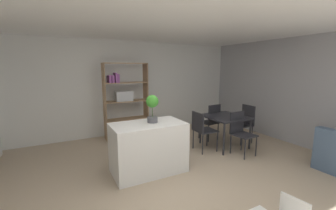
{
  "coord_description": "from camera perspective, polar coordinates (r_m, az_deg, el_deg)",
  "views": [
    {
      "loc": [
        -1.66,
        -2.87,
        1.89
      ],
      "look_at": [
        0.28,
        0.87,
        1.15
      ],
      "focal_mm": 22.96,
      "sensor_mm": 36.0,
      "label": 1
    }
  ],
  "objects": [
    {
      "name": "ground_plane",
      "position": [
        3.81,
        2.47,
        -19.76
      ],
      "size": [
        9.76,
        9.76,
        0.0
      ],
      "primitive_type": "plane",
      "color": "tan"
    },
    {
      "name": "dining_chair_island_side",
      "position": [
        4.93,
        8.94,
        -5.97
      ],
      "size": [
        0.47,
        0.48,
        0.9
      ],
      "rotation": [
        0.0,
        0.0,
        1.52
      ],
      "color": "#232328",
      "rests_on": "ground_plane"
    },
    {
      "name": "open_bookshelf",
      "position": [
        5.83,
        -11.71,
        1.36
      ],
      "size": [
        1.15,
        0.36,
        2.01
      ],
      "color": "#997551",
      "rests_on": "ground_plane"
    },
    {
      "name": "right_partition_gray",
      "position": [
        5.95,
        33.45,
        2.68
      ],
      "size": [
        0.06,
        6.25,
        2.62
      ],
      "primitive_type": "cube",
      "color": "#9E9EA3",
      "rests_on": "ground_plane"
    },
    {
      "name": "dining_table",
      "position": [
        5.31,
        14.87,
        -3.69
      ],
      "size": [
        0.91,
        0.97,
        0.75
      ],
      "color": "#232328",
      "rests_on": "ground_plane"
    },
    {
      "name": "ceiling_slab",
      "position": [
        3.4,
        2.83,
        22.8
      ],
      "size": [
        7.09,
        6.25,
        0.06
      ],
      "color": "white",
      "rests_on": "ground_plane"
    },
    {
      "name": "potted_plant_on_island",
      "position": [
        3.85,
        -4.21,
        -0.18
      ],
      "size": [
        0.23,
        0.23,
        0.5
      ],
      "color": "#4C4C51",
      "rests_on": "kitchen_island"
    },
    {
      "name": "dining_chair_far",
      "position": [
        5.72,
        11.49,
        -3.73
      ],
      "size": [
        0.45,
        0.46,
        0.95
      ],
      "rotation": [
        0.0,
        0.0,
        3.26
      ],
      "color": "#232328",
      "rests_on": "ground_plane"
    },
    {
      "name": "back_partition",
      "position": [
        6.22,
        -11.86,
        4.35
      ],
      "size": [
        7.09,
        0.06,
        2.62
      ],
      "primitive_type": "cube",
      "color": "silver",
      "rests_on": "ground_plane"
    },
    {
      "name": "dining_chair_near",
      "position": [
        4.99,
        18.65,
        -6.22
      ],
      "size": [
        0.44,
        0.47,
        0.93
      ],
      "rotation": [
        0.0,
        0.0,
        0.06
      ],
      "color": "#232328",
      "rests_on": "ground_plane"
    },
    {
      "name": "dining_chair_window_side",
      "position": [
        5.8,
        19.78,
        -3.94
      ],
      "size": [
        0.43,
        0.42,
        0.95
      ],
      "rotation": [
        0.0,
        0.0,
        -1.6
      ],
      "color": "#232328",
      "rests_on": "ground_plane"
    },
    {
      "name": "kitchen_island",
      "position": [
        3.99,
        -5.24,
        -11.18
      ],
      "size": [
        1.29,
        0.74,
        0.91
      ],
      "primitive_type": "cube",
      "color": "white",
      "rests_on": "ground_plane"
    }
  ]
}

